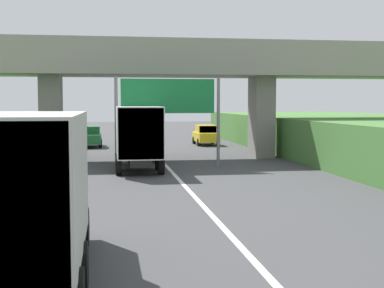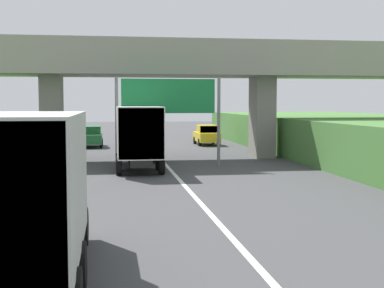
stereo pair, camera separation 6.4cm
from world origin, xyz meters
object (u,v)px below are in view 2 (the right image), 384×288
object	(u,v)px
car_yellow	(207,135)
construction_barrel_3	(32,179)
overhead_highway_sign	(168,102)
construction_barrel_4	(41,166)
car_green	(91,137)
truck_white	(24,188)
construction_barrel_2	(6,199)
truck_blue	(138,134)

from	to	relation	value
car_yellow	construction_barrel_3	distance (m)	25.42
overhead_highway_sign	construction_barrel_4	size ratio (longest dim) A/B	6.53
car_green	construction_barrel_4	bearing A→B (deg)	-96.41
overhead_highway_sign	construction_barrel_3	distance (m)	9.86
truck_white	construction_barrel_3	xyz separation A→B (m)	(-1.54, 12.16, -1.47)
construction_barrel_2	construction_barrel_3	world-z (taller)	same
truck_blue	construction_barrel_2	bearing A→B (deg)	-114.06
car_yellow	car_green	distance (m)	9.81
car_yellow	car_green	bearing A→B (deg)	-175.58
truck_blue	construction_barrel_4	xyz separation A→B (m)	(-4.98, -1.58, -1.47)
car_green	construction_barrel_2	xyz separation A→B (m)	(-1.89, -26.66, -0.40)
car_green	car_yellow	bearing A→B (deg)	4.42
overhead_highway_sign	truck_blue	xyz separation A→B (m)	(-1.72, -0.40, -1.77)
overhead_highway_sign	construction_barrel_3	size ratio (longest dim) A/B	6.53
construction_barrel_2	truck_white	bearing A→B (deg)	-76.85
car_green	construction_barrel_3	world-z (taller)	car_green
truck_white	car_green	world-z (taller)	truck_white
construction_barrel_4	car_yellow	bearing A→B (deg)	56.87
car_yellow	construction_barrel_3	world-z (taller)	car_yellow
construction_barrel_3	construction_barrel_4	xyz separation A→B (m)	(-0.24, 4.74, 0.00)
car_yellow	construction_barrel_3	size ratio (longest dim) A/B	4.56
truck_blue	truck_white	world-z (taller)	same
truck_white	car_yellow	world-z (taller)	truck_white
overhead_highway_sign	construction_barrel_2	distance (m)	13.63
truck_white	overhead_highway_sign	bearing A→B (deg)	75.40
overhead_highway_sign	truck_white	size ratio (longest dim) A/B	0.81
car_yellow	construction_barrel_3	bearing A→B (deg)	-116.82
overhead_highway_sign	construction_barrel_3	world-z (taller)	overhead_highway_sign
car_green	construction_barrel_4	xyz separation A→B (m)	(-1.93, -17.19, -0.40)
truck_blue	car_yellow	xyz separation A→B (m)	(6.73, 16.37, -1.08)
truck_white	construction_barrel_4	xyz separation A→B (m)	(-1.78, 16.90, -1.47)
truck_white	construction_barrel_2	xyz separation A→B (m)	(-1.74, 7.43, -1.47)
truck_blue	construction_barrel_4	size ratio (longest dim) A/B	8.11
construction_barrel_3	car_green	bearing A→B (deg)	85.59
car_green	construction_barrel_3	size ratio (longest dim) A/B	4.56
truck_white	car_green	xyz separation A→B (m)	(0.15, 34.09, -1.08)
truck_white	construction_barrel_3	bearing A→B (deg)	97.21
truck_blue	construction_barrel_4	distance (m)	5.43
truck_white	construction_barrel_2	size ratio (longest dim) A/B	8.11
car_green	truck_white	bearing A→B (deg)	-90.25
construction_barrel_2	construction_barrel_3	distance (m)	4.74
truck_white	car_yellow	distance (m)	36.25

